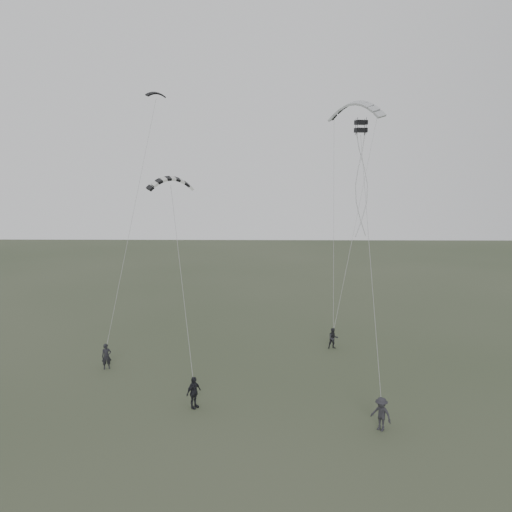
{
  "coord_description": "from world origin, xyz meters",
  "views": [
    {
      "loc": [
        1.89,
        -24.56,
        11.88
      ],
      "look_at": [
        1.42,
        6.31,
        6.99
      ],
      "focal_mm": 35.0,
      "sensor_mm": 36.0,
      "label": 1
    }
  ],
  "objects_px": {
    "flyer_left": "(106,356)",
    "kite_box": "(361,126)",
    "flyer_far": "(381,414)",
    "kite_dark_small": "(156,93)",
    "flyer_right": "(333,338)",
    "kite_striped": "(171,178)",
    "flyer_center": "(194,392)",
    "kite_pale_large": "(356,103)"
  },
  "relations": [
    {
      "from": "flyer_left",
      "to": "kite_pale_large",
      "type": "bearing_deg",
      "value": 5.85
    },
    {
      "from": "kite_box",
      "to": "flyer_center",
      "type": "bearing_deg",
      "value": -164.78
    },
    {
      "from": "flyer_left",
      "to": "flyer_right",
      "type": "relative_size",
      "value": 1.1
    },
    {
      "from": "flyer_far",
      "to": "kite_pale_large",
      "type": "height_order",
      "value": "kite_pale_large"
    },
    {
      "from": "kite_dark_small",
      "to": "kite_pale_large",
      "type": "relative_size",
      "value": 0.33
    },
    {
      "from": "kite_pale_large",
      "to": "kite_box",
      "type": "distance_m",
      "value": 10.05
    },
    {
      "from": "flyer_far",
      "to": "kite_box",
      "type": "bearing_deg",
      "value": 132.92
    },
    {
      "from": "kite_pale_large",
      "to": "kite_striped",
      "type": "height_order",
      "value": "kite_pale_large"
    },
    {
      "from": "kite_pale_large",
      "to": "kite_box",
      "type": "relative_size",
      "value": 6.41
    },
    {
      "from": "flyer_left",
      "to": "flyer_center",
      "type": "relative_size",
      "value": 0.96
    },
    {
      "from": "flyer_right",
      "to": "kite_dark_small",
      "type": "relative_size",
      "value": 1.01
    },
    {
      "from": "flyer_left",
      "to": "kite_box",
      "type": "bearing_deg",
      "value": -23.51
    },
    {
      "from": "flyer_center",
      "to": "kite_box",
      "type": "distance_m",
      "value": 17.65
    },
    {
      "from": "kite_striped",
      "to": "kite_box",
      "type": "bearing_deg",
      "value": -22.88
    },
    {
      "from": "flyer_right",
      "to": "kite_box",
      "type": "bearing_deg",
      "value": -86.04
    },
    {
      "from": "flyer_far",
      "to": "kite_striped",
      "type": "relative_size",
      "value": 0.6
    },
    {
      "from": "flyer_right",
      "to": "flyer_center",
      "type": "xyz_separation_m",
      "value": [
        -8.49,
        -9.23,
        0.11
      ]
    },
    {
      "from": "kite_dark_small",
      "to": "flyer_left",
      "type": "bearing_deg",
      "value": -135.57
    },
    {
      "from": "flyer_far",
      "to": "kite_pale_large",
      "type": "bearing_deg",
      "value": 128.79
    },
    {
      "from": "flyer_far",
      "to": "kite_striped",
      "type": "xyz_separation_m",
      "value": [
        -11.08,
        7.52,
        10.99
      ]
    },
    {
      "from": "flyer_far",
      "to": "kite_box",
      "type": "height_order",
      "value": "kite_box"
    },
    {
      "from": "flyer_right",
      "to": "kite_dark_small",
      "type": "xyz_separation_m",
      "value": [
        -12.87,
        4.56,
        17.29
      ]
    },
    {
      "from": "flyer_left",
      "to": "kite_box",
      "type": "height_order",
      "value": "kite_box"
    },
    {
      "from": "flyer_left",
      "to": "kite_dark_small",
      "type": "relative_size",
      "value": 1.1
    },
    {
      "from": "flyer_center",
      "to": "kite_dark_small",
      "type": "bearing_deg",
      "value": 53.9
    },
    {
      "from": "flyer_right",
      "to": "kite_striped",
      "type": "distance_m",
      "value": 15.68
    },
    {
      "from": "flyer_far",
      "to": "kite_box",
      "type": "relative_size",
      "value": 2.34
    },
    {
      "from": "flyer_center",
      "to": "flyer_far",
      "type": "xyz_separation_m",
      "value": [
        9.18,
        -2.18,
        -0.03
      ]
    },
    {
      "from": "flyer_center",
      "to": "flyer_far",
      "type": "relative_size",
      "value": 1.03
    },
    {
      "from": "flyer_center",
      "to": "kite_striped",
      "type": "bearing_deg",
      "value": 55.86
    },
    {
      "from": "flyer_center",
      "to": "kite_pale_large",
      "type": "bearing_deg",
      "value": 1.28
    },
    {
      "from": "flyer_left",
      "to": "kite_striped",
      "type": "bearing_deg",
      "value": -23.58
    },
    {
      "from": "kite_dark_small",
      "to": "kite_pale_large",
      "type": "xyz_separation_m",
      "value": [
        14.99,
        1.37,
        -0.56
      ]
    },
    {
      "from": "flyer_right",
      "to": "kite_striped",
      "type": "xyz_separation_m",
      "value": [
        -10.39,
        -3.88,
        11.08
      ]
    },
    {
      "from": "flyer_left",
      "to": "flyer_right",
      "type": "distance_m",
      "value": 15.22
    },
    {
      "from": "flyer_left",
      "to": "flyer_center",
      "type": "height_order",
      "value": "flyer_center"
    },
    {
      "from": "flyer_right",
      "to": "flyer_center",
      "type": "height_order",
      "value": "flyer_center"
    },
    {
      "from": "kite_striped",
      "to": "flyer_far",
      "type": "bearing_deg",
      "value": -58.18
    },
    {
      "from": "kite_dark_small",
      "to": "kite_striped",
      "type": "distance_m",
      "value": 10.78
    },
    {
      "from": "flyer_center",
      "to": "flyer_right",
      "type": "bearing_deg",
      "value": -6.35
    },
    {
      "from": "flyer_far",
      "to": "kite_dark_small",
      "type": "bearing_deg",
      "value": 173.85
    },
    {
      "from": "flyer_far",
      "to": "kite_striped",
      "type": "height_order",
      "value": "kite_striped"
    }
  ]
}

